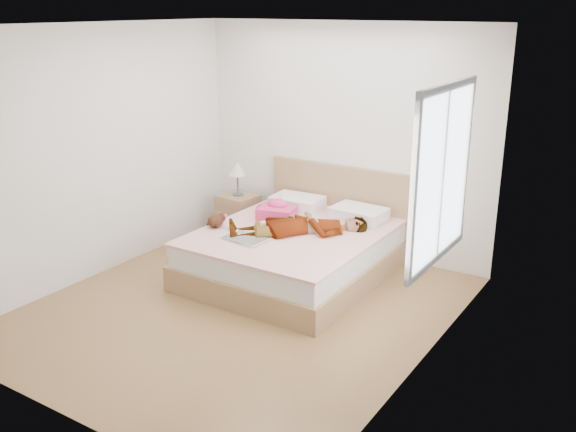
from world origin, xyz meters
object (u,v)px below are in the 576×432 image
object	(u,v)px
bed	(297,249)
towel	(277,210)
woman	(299,222)
nightstand	(238,212)
coffee_mug	(264,226)
phone	(280,198)
plush_toy	(216,220)
magazine	(244,238)

from	to	relation	value
bed	towel	bearing A→B (deg)	154.49
woman	nightstand	world-z (taller)	nightstand
towel	coffee_mug	xyz separation A→B (m)	(0.13, -0.43, -0.04)
woman	coffee_mug	bearing A→B (deg)	-100.43
phone	coffee_mug	xyz separation A→B (m)	(0.18, -0.58, -0.13)
towel	plush_toy	distance (m)	0.71
phone	magazine	world-z (taller)	phone
magazine	phone	bearing A→B (deg)	99.84
coffee_mug	plush_toy	distance (m)	0.53
towel	plush_toy	bearing A→B (deg)	-121.83
woman	towel	distance (m)	0.52
phone	coffee_mug	world-z (taller)	phone
coffee_mug	nightstand	world-z (taller)	nightstand
phone	plush_toy	xyz separation A→B (m)	(-0.32, -0.75, -0.11)
woman	towel	world-z (taller)	towel
woman	bed	world-z (taller)	bed
woman	nightstand	xyz separation A→B (m)	(-1.30, 0.66, -0.30)
plush_toy	coffee_mug	bearing A→B (deg)	18.92
phone	coffee_mug	size ratio (longest dim) A/B	0.76
woman	nightstand	bearing A→B (deg)	-156.01
phone	magazine	distance (m)	0.93
bed	towel	size ratio (longest dim) A/B	4.46
woman	plush_toy	world-z (taller)	woman
plush_toy	bed	bearing A→B (deg)	28.97
bed	plush_toy	distance (m)	0.92
woman	phone	xyz separation A→B (m)	(-0.50, 0.40, 0.08)
magazine	coffee_mug	world-z (taller)	coffee_mug
bed	magazine	distance (m)	0.68
woman	phone	size ratio (longest dim) A/B	15.60
phone	bed	bearing A→B (deg)	-76.33
plush_toy	nightstand	world-z (taller)	nightstand
bed	magazine	bearing A→B (deg)	-115.80
towel	nightstand	xyz separation A→B (m)	(-0.85, 0.41, -0.28)
bed	magazine	world-z (taller)	bed
woman	coffee_mug	distance (m)	0.37
bed	towel	distance (m)	0.53
coffee_mug	plush_toy	bearing A→B (deg)	-161.08
magazine	plush_toy	bearing A→B (deg)	162.26
bed	coffee_mug	xyz separation A→B (m)	(-0.25, -0.25, 0.28)
towel	plush_toy	xyz separation A→B (m)	(-0.37, -0.60, -0.01)
plush_toy	nightstand	xyz separation A→B (m)	(-0.47, 1.01, -0.27)
woman	magazine	xyz separation A→B (m)	(-0.34, -0.50, -0.09)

